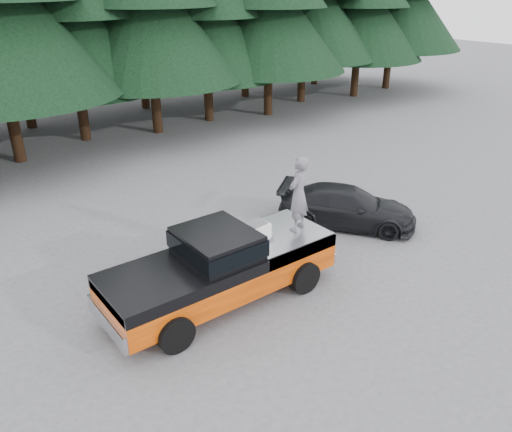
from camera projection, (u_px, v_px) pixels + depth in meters
ground at (224, 307)px, 12.19m from camera, size 120.00×120.00×0.00m
pickup_truck at (222, 276)px, 12.21m from camera, size 6.00×2.04×1.33m
truck_cab at (217, 243)px, 11.74m from camera, size 1.66×1.90×0.59m
air_compressor at (256, 232)px, 12.40m from camera, size 0.66×0.56×0.43m
man_on_bed at (298, 194)px, 12.66m from camera, size 0.84×0.70×1.97m
parked_car at (347, 207)px, 16.04m from camera, size 4.05×4.56×1.27m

